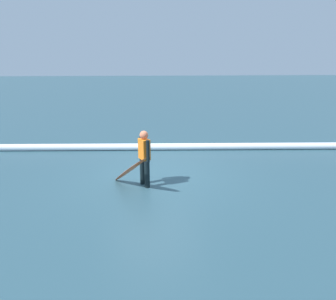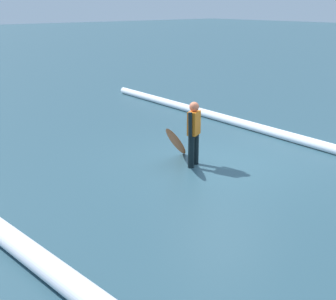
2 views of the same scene
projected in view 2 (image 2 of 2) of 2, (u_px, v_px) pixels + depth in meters
The scene contains 5 objects.
ground_plane at pixel (223, 163), 11.09m from camera, with size 152.95×152.95×0.00m, color #2C4D5B.
surfer at pixel (194, 130), 10.64m from camera, with size 0.32×0.53×1.50m.
surfboard at pixel (176, 142), 10.91m from camera, with size 1.06×1.41×1.06m.
wave_crest_foreground at pixel (280, 134), 13.05m from camera, with size 0.25×0.25×16.84m, color white.
wave_crest_midground at pixel (81, 292), 5.84m from camera, with size 0.34×0.34×24.23m, color white.
Camera 2 is at (-7.19, 7.75, 3.59)m, focal length 50.41 mm.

